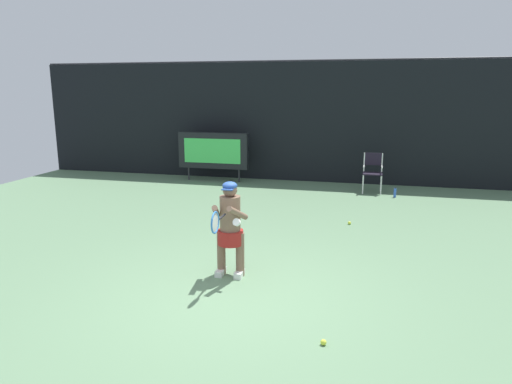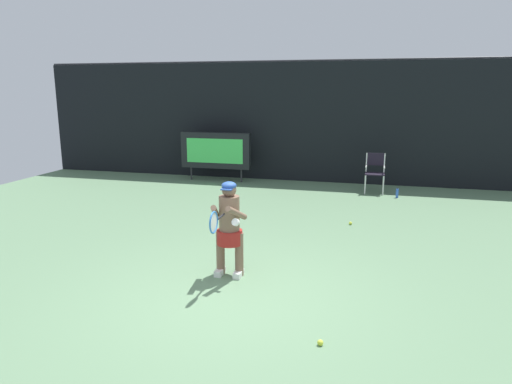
# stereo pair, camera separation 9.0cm
# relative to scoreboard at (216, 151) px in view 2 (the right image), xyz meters

# --- Properties ---
(ground) EXTENTS (18.00, 22.00, 0.03)m
(ground) POSITION_rel_scoreboard_xyz_m (2.96, -7.98, -0.96)
(ground) COLOR #5D805D
(backdrop_screen) EXTENTS (18.00, 0.12, 3.66)m
(backdrop_screen) POSITION_rel_scoreboard_xyz_m (2.96, 0.71, 0.86)
(backdrop_screen) COLOR black
(backdrop_screen) RESTS_ON ground
(scoreboard) EXTENTS (2.20, 0.21, 1.50)m
(scoreboard) POSITION_rel_scoreboard_xyz_m (0.00, 0.00, 0.00)
(scoreboard) COLOR black
(scoreboard) RESTS_ON ground
(umpire_chair) EXTENTS (0.52, 0.44, 1.08)m
(umpire_chair) POSITION_rel_scoreboard_xyz_m (4.79, -0.49, -0.33)
(umpire_chair) COLOR white
(umpire_chair) RESTS_ON ground
(water_bottle) EXTENTS (0.07, 0.07, 0.27)m
(water_bottle) POSITION_rel_scoreboard_xyz_m (5.39, -0.99, -0.82)
(water_bottle) COLOR blue
(water_bottle) RESTS_ON ground
(tennis_player) EXTENTS (0.54, 0.62, 1.46)m
(tennis_player) POSITION_rel_scoreboard_xyz_m (2.71, -7.04, -0.15)
(tennis_player) COLOR white
(tennis_player) RESTS_ON ground
(tennis_racket) EXTENTS (0.03, 0.60, 0.31)m
(tennis_racket) POSITION_rel_scoreboard_xyz_m (2.70, -7.68, 0.07)
(tennis_racket) COLOR black
(tennis_ball_loose) EXTENTS (0.07, 0.07, 0.07)m
(tennis_ball_loose) POSITION_rel_scoreboard_xyz_m (4.30, -8.71, -0.91)
(tennis_ball_loose) COLOR #CCDB3D
(tennis_ball_loose) RESTS_ON ground
(tennis_ball_spare) EXTENTS (0.07, 0.07, 0.07)m
(tennis_ball_spare) POSITION_rel_scoreboard_xyz_m (4.35, -3.84, -0.91)
(tennis_ball_spare) COLOR #CCDB3D
(tennis_ball_spare) RESTS_ON ground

